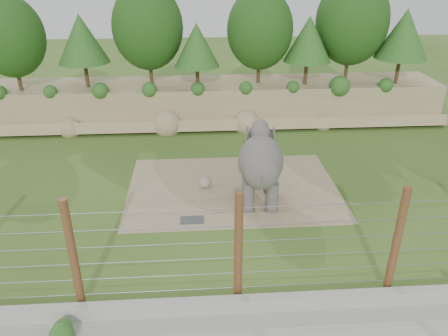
{
  "coord_description": "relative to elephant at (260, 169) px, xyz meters",
  "views": [
    {
      "loc": [
        -1.19,
        -15.37,
        10.2
      ],
      "look_at": [
        0.0,
        2.0,
        1.6
      ],
      "focal_mm": 35.0,
      "sensor_mm": 36.0,
      "label": 1
    }
  ],
  "objects": [
    {
      "name": "barrier_fence",
      "position": [
        -1.6,
        -6.24,
        0.4
      ],
      "size": [
        20.26,
        0.26,
        4.0
      ],
      "color": "brown",
      "rests_on": "ground"
    },
    {
      "name": "walkway_shrub",
      "position": [
        -6.76,
        -7.54,
        -1.27
      ],
      "size": [
        0.64,
        0.64,
        0.64
      ],
      "primitive_type": "sphere",
      "color": "#26521C",
      "rests_on": "walkway"
    },
    {
      "name": "drain_grate",
      "position": [
        -3.08,
        -1.45,
        -1.56
      ],
      "size": [
        1.0,
        0.6,
        0.03
      ],
      "primitive_type": "cube",
      "color": "#262628",
      "rests_on": "dirt_patch"
    },
    {
      "name": "elephant",
      "position": [
        0.0,
        0.0,
        0.0
      ],
      "size": [
        2.12,
        4.12,
        3.2
      ],
      "primitive_type": null,
      "rotation": [
        0.0,
        0.0,
        -0.11
      ],
      "color": "#5C5652",
      "rests_on": "ground"
    },
    {
      "name": "back_embankment",
      "position": [
        -1.01,
        10.93,
        2.37
      ],
      "size": [
        30.0,
        5.52,
        8.77
      ],
      "color": "#9E8862",
      "rests_on": "ground"
    },
    {
      "name": "retaining_wall",
      "position": [
        -1.6,
        -6.74,
        -1.35
      ],
      "size": [
        26.0,
        0.35,
        0.5
      ],
      "primitive_type": "cube",
      "color": "#9D9C92",
      "rests_on": "ground"
    },
    {
      "name": "ground",
      "position": [
        -1.6,
        -1.74,
        -1.6
      ],
      "size": [
        90.0,
        90.0,
        0.0
      ],
      "primitive_type": "plane",
      "color": "#3C5A20",
      "rests_on": "ground"
    },
    {
      "name": "dirt_patch",
      "position": [
        -1.1,
        1.26,
        -1.59
      ],
      "size": [
        10.0,
        7.0,
        0.02
      ],
      "primitive_type": "cube",
      "color": "#94865C",
      "rests_on": "ground"
    },
    {
      "name": "stone_ball",
      "position": [
        -2.44,
        1.39,
        -1.28
      ],
      "size": [
        0.6,
        0.6,
        0.6
      ],
      "primitive_type": "sphere",
      "color": "gray",
      "rests_on": "dirt_patch"
    }
  ]
}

